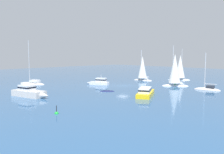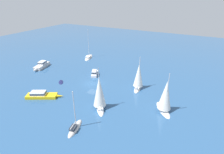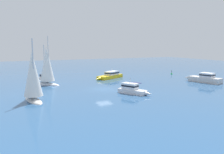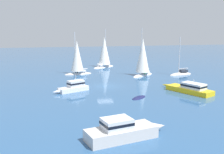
% 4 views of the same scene
% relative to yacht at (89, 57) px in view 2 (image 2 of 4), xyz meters
% --- Properties ---
extents(ground_plane, '(160.00, 160.00, 0.00)m').
position_rel_yacht_xyz_m(ground_plane, '(-13.27, 17.69, -0.12)').
color(ground_plane, '#2D5684').
extents(yacht, '(4.55, 7.76, 11.08)m').
position_rel_yacht_xyz_m(yacht, '(0.00, 0.00, 0.00)').
color(yacht, silver).
rests_on(yacht, ground).
extents(sloop, '(2.87, 5.70, 8.75)m').
position_rel_yacht_xyz_m(sloop, '(-25.19, 14.15, 2.94)').
color(sloop, silver).
rests_on(sloop, ground).
extents(ketch, '(2.48, 5.23, 8.02)m').
position_rel_yacht_xyz_m(ketch, '(-20.54, 34.04, 0.04)').
color(ketch, silver).
rests_on(ketch, ground).
extents(dinghy, '(2.90, 2.95, 0.36)m').
position_rel_yacht_xyz_m(dinghy, '(-5.20, 20.94, -0.12)').
color(dinghy, '#191E4C').
rests_on(dinghy, ground).
extents(yacht_1, '(4.74, 5.57, 9.59)m').
position_rel_yacht_xyz_m(yacht_1, '(-21.15, 26.35, 3.25)').
color(yacht_1, white).
rests_on(yacht_1, ground).
extents(launch, '(3.54, 5.56, 2.43)m').
position_rel_yacht_xyz_m(launch, '(-10.77, 12.44, 0.54)').
color(launch, white).
rests_on(launch, ground).
extents(cabin_cruiser, '(8.36, 5.40, 2.05)m').
position_rel_yacht_xyz_m(cabin_cruiser, '(-6.69, 29.08, 0.50)').
color(cabin_cruiser, yellow).
rests_on(cabin_cruiser, ground).
extents(ketch_1, '(4.92, 6.00, 9.11)m').
position_rel_yacht_xyz_m(ketch_1, '(-33.39, 20.91, 3.07)').
color(ketch_1, white).
rests_on(ketch_1, ground).
extents(powerboat, '(3.83, 7.95, 1.97)m').
position_rel_yacht_xyz_m(powerboat, '(7.97, 15.63, 0.64)').
color(powerboat, silver).
rests_on(powerboat, ground).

